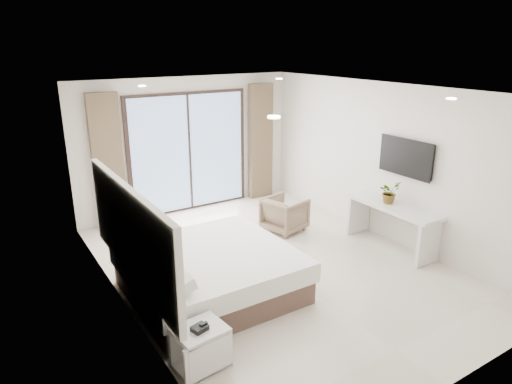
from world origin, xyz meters
TOP-DOWN VIEW (x-y plane):
  - ground at (0.00, 0.00)m, footprint 6.20×6.20m
  - room_shell at (-0.20, 0.72)m, footprint 4.62×6.22m
  - bed at (-1.22, -0.17)m, footprint 2.18×2.07m
  - nightstand at (-1.99, -1.48)m, footprint 0.57×0.49m
  - phone at (-2.01, -1.52)m, footprint 0.19×0.16m
  - console_desk at (2.04, -0.48)m, footprint 0.53×1.68m
  - plant at (2.04, -0.37)m, footprint 0.36×0.40m
  - armchair at (0.97, 1.08)m, footprint 0.77×0.80m

SIDE VIEW (x-z plane):
  - ground at x=0.00m, z-range 0.00..0.00m
  - nightstand at x=-1.99m, z-range 0.00..0.49m
  - bed at x=-1.22m, z-range -0.05..0.69m
  - armchair at x=0.97m, z-range 0.00..0.69m
  - phone at x=-2.01m, z-range 0.49..0.54m
  - console_desk at x=2.04m, z-range 0.18..0.95m
  - plant at x=2.04m, z-range 0.77..1.07m
  - room_shell at x=-0.20m, z-range 0.22..2.94m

